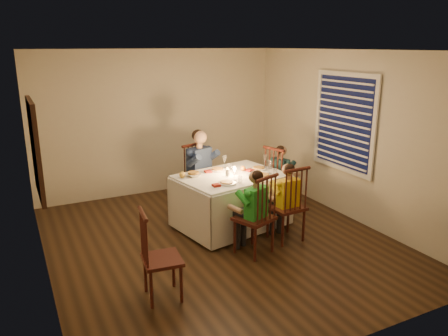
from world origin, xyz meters
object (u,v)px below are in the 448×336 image
dining_table (231,190)px  chair_extra (164,297)px  chair_end (280,210)px  adult (201,209)px  child_yellow (285,239)px  chair_near_left (253,252)px  chair_adult (201,209)px  child_green (253,252)px  chair_near_right (285,239)px  serving_bowl (194,175)px  child_teal (280,210)px

dining_table → chair_extra: dining_table is taller
dining_table → chair_end: size_ratio=1.57×
adult → child_yellow: size_ratio=1.20×
chair_near_left → adult: adult is taller
chair_near_left → adult: bearing=-110.8°
dining_table → adult: 1.03m
chair_adult → chair_near_left: 1.77m
chair_adult → chair_end: 1.32m
chair_adult → child_yellow: (0.59, -1.62, 0.00)m
dining_table → child_green: bearing=-109.7°
chair_extra → adult: 2.67m
chair_near_right → chair_end: 1.15m
dining_table → chair_near_left: size_ratio=1.57×
chair_end → child_yellow: bearing=134.3°
chair_near_left → chair_end: same height
chair_adult → chair_extra: chair_adult is taller
chair_end → serving_bowl: 1.77m
child_green → adult: bearing=-110.8°
chair_adult → child_green: (-0.02, -1.77, 0.00)m
chair_end → chair_extra: bearing=106.2°
dining_table → chair_near_right: (0.46, -0.78, -0.58)m
serving_bowl → chair_extra: bearing=-123.3°
adult → chair_end: bearing=-48.0°
child_teal → serving_bowl: 1.77m
adult → chair_extra: bearing=-142.3°
child_yellow → child_teal: (0.58, 1.00, 0.00)m
chair_end → serving_bowl: (-1.56, -0.04, 0.83)m
dining_table → chair_near_left: (-0.14, -0.92, -0.58)m
dining_table → chair_near_left: dining_table is taller
chair_near_right → serving_bowl: serving_bowl is taller
chair_near_left → chair_extra: bearing=-1.7°
child_green → child_yellow: size_ratio=1.02×
chair_near_right → chair_end: size_ratio=1.00×
chair_adult → child_teal: bearing=-48.0°
child_yellow → serving_bowl: serving_bowl is taller
chair_end → child_yellow: child_yellow is taller
adult → child_green: bearing=-110.3°
chair_extra → dining_table: bearing=-41.8°
chair_near_left → chair_end: (1.18, 1.15, 0.00)m
chair_near_left → child_green: size_ratio=0.96×
chair_adult → serving_bowl: 1.14m
adult → child_yellow: 1.73m
child_yellow → child_teal: bearing=-123.5°
chair_end → child_green: 1.65m
chair_near_right → child_yellow: (0.00, -0.00, 0.00)m
chair_end → child_teal: size_ratio=0.99×
child_yellow → serving_bowl: 1.61m
dining_table → child_yellow: dining_table is taller
chair_end → child_yellow: (-0.58, -1.00, 0.00)m
chair_near_right → child_yellow: 0.00m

